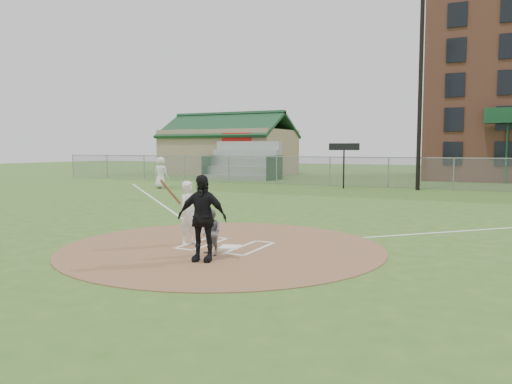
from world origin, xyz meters
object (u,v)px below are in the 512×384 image
at_px(umpire, 202,218).
at_px(ondeck_player, 161,173).
at_px(home_plate, 230,247).
at_px(batter_at_plate, 189,213).
at_px(catcher, 211,232).

xyz_separation_m(umpire, ondeck_player, (-13.64, 16.82, 0.01)).
height_order(home_plate, ondeck_player, ondeck_player).
distance_m(ondeck_player, batter_at_plate, 19.62).
height_order(home_plate, umpire, umpire).
relative_size(umpire, batter_at_plate, 1.11).
distance_m(home_plate, umpire, 1.88).
relative_size(umpire, ondeck_player, 0.97).
bearing_deg(umpire, ondeck_player, 116.79).
distance_m(umpire, ondeck_player, 21.65).
bearing_deg(home_plate, batter_at_plate, -175.91).
relative_size(catcher, umpire, 0.56).
distance_m(home_plate, catcher, 1.12).
height_order(catcher, ondeck_player, ondeck_player).
relative_size(home_plate, batter_at_plate, 0.28).
bearing_deg(ondeck_player, home_plate, 129.63).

